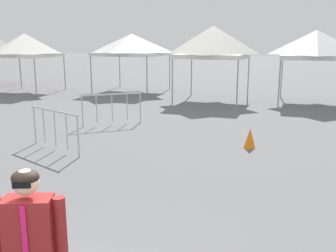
# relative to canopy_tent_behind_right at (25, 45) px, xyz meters

# --- Properties ---
(canopy_tent_behind_right) EXTENTS (3.20, 3.20, 3.17)m
(canopy_tent_behind_right) POSITION_rel_canopy_tent_behind_right_xyz_m (0.00, 0.00, 0.00)
(canopy_tent_behind_right) COLOR #9E9EA3
(canopy_tent_behind_right) RESTS_ON ground
(canopy_tent_center) EXTENTS (3.60, 3.60, 3.15)m
(canopy_tent_center) POSITION_rel_canopy_tent_behind_right_xyz_m (5.31, 2.10, 0.01)
(canopy_tent_center) COLOR #9E9EA3
(canopy_tent_center) RESTS_ON ground
(canopy_tent_behind_center) EXTENTS (3.21, 3.21, 3.46)m
(canopy_tent_behind_center) POSITION_rel_canopy_tent_behind_right_xyz_m (10.23, -0.01, 0.19)
(canopy_tent_behind_center) COLOR #9E9EA3
(canopy_tent_behind_center) RESTS_ON ground
(canopy_tent_far_left) EXTENTS (3.03, 3.03, 3.26)m
(canopy_tent_far_left) POSITION_rel_canopy_tent_behind_right_xyz_m (14.73, 0.86, 0.07)
(canopy_tent_far_left) COLOR #9E9EA3
(canopy_tent_far_left) RESTS_ON ground
(person_foreground) EXTENTS (0.62, 0.37, 1.78)m
(person_foreground) POSITION_rel_canopy_tent_behind_right_xyz_m (11.60, -15.32, -1.51)
(person_foreground) COLOR #33384C
(person_foreground) RESTS_ON ground
(crowd_barrier_by_lift) EXTENTS (1.94, 0.89, 1.08)m
(crowd_barrier_by_lift) POSITION_rel_canopy_tent_behind_right_xyz_m (7.94, -9.45, -1.79)
(crowd_barrier_by_lift) COLOR #B7BABF
(crowd_barrier_by_lift) RESTS_ON ground
(crowd_barrier_near_person) EXTENTS (1.68, 1.34, 1.08)m
(crowd_barrier_near_person) POSITION_rel_canopy_tent_behind_right_xyz_m (8.03, -6.20, -1.79)
(crowd_barrier_near_person) COLOR #B7BABF
(crowd_barrier_near_person) RESTS_ON ground
(traffic_cone_lot_center) EXTENTS (0.32, 0.32, 0.53)m
(traffic_cone_lot_center) POSITION_rel_canopy_tent_behind_right_xyz_m (12.79, -7.72, -2.28)
(traffic_cone_lot_center) COLOR orange
(traffic_cone_lot_center) RESTS_ON ground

